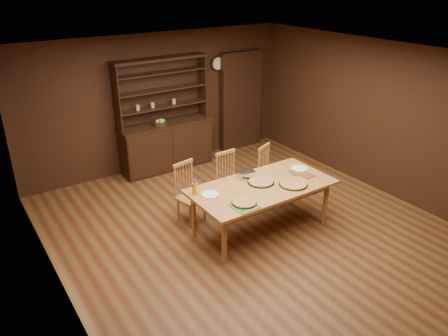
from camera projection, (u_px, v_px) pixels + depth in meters
floor at (249, 229)px, 6.71m from camera, size 6.00×6.00×0.00m
room_shell at (252, 132)px, 6.06m from camera, size 6.00×6.00×6.00m
china_hutch at (166, 140)px, 8.55m from camera, size 1.84×0.52×2.17m
doorway at (240, 101)px, 9.43m from camera, size 1.00×0.18×2.10m
wall_clock at (217, 63)px, 8.85m from camera, size 0.30×0.05×0.30m
dining_table at (262, 190)px, 6.42m from camera, size 2.13×1.07×0.75m
chair_left at (188, 190)px, 6.78m from camera, size 0.46×0.45×0.96m
chair_center at (229, 179)px, 7.15m from camera, size 0.41×0.40×0.97m
chair_right at (268, 171)px, 7.45m from camera, size 0.50×0.49×0.95m
pizza_left at (244, 202)px, 5.90m from camera, size 0.35×0.35×0.04m
pizza_right at (293, 184)px, 6.40m from camera, size 0.42×0.42×0.04m
pizza_center at (261, 182)px, 6.47m from camera, size 0.40×0.40×0.04m
cooling_rack at (244, 206)px, 5.83m from camera, size 0.35×0.35×0.01m
plate_left at (210, 194)px, 6.12m from camera, size 0.26×0.26×0.02m
plate_right at (300, 168)px, 6.92m from camera, size 0.28×0.28×0.02m
foil_dish at (246, 174)px, 6.63m from camera, size 0.27×0.21×0.10m
juice_bottle at (195, 188)px, 6.12m from camera, size 0.08×0.08×0.20m
pot_holder_a at (307, 175)px, 6.69m from camera, size 0.20×0.20×0.01m
pot_holder_b at (296, 172)px, 6.79m from camera, size 0.23×0.23×0.01m
fruit_bowl at (160, 123)px, 8.27m from camera, size 0.26×0.26×0.12m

